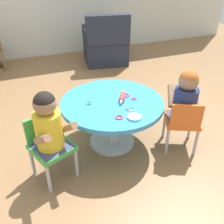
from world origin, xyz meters
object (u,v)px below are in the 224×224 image
at_px(seated_child_left, 48,123).
at_px(rolling_pin, 122,97).
at_px(child_chair_left, 50,145).
at_px(child_chair_right, 182,121).
at_px(craft_table, 112,111).
at_px(seated_child_right, 186,97).
at_px(craft_scissors, 131,111).
at_px(armchair_dark, 106,45).

height_order(seated_child_left, rolling_pin, seated_child_left).
distance_m(seated_child_left, rolling_pin, 0.74).
height_order(child_chair_left, child_chair_right, same).
height_order(craft_table, rolling_pin, rolling_pin).
bearing_deg(child_chair_right, child_chair_left, 174.06).
relative_size(craft_table, child_chair_right, 1.76).
relative_size(craft_table, seated_child_right, 1.84).
relative_size(rolling_pin, craft_scissors, 1.53).
bearing_deg(craft_scissors, armchair_dark, 74.11).
distance_m(craft_table, child_chair_right, 0.65).
bearing_deg(seated_child_right, child_chair_left, 175.84).
bearing_deg(craft_table, seated_child_left, -158.98).
relative_size(child_chair_left, child_chair_right, 1.00).
distance_m(child_chair_right, craft_scissors, 0.52).
height_order(armchair_dark, rolling_pin, armchair_dark).
distance_m(child_chair_left, child_chair_right, 1.20).
distance_m(seated_child_left, seated_child_right, 1.19).
height_order(craft_table, child_chair_left, child_chair_left).
xyz_separation_m(seated_child_left, rolling_pin, (0.71, 0.23, -0.03)).
bearing_deg(child_chair_right, craft_scissors, 168.55).
relative_size(craft_table, seated_child_left, 1.84).
bearing_deg(seated_child_left, child_chair_left, 110.56).
relative_size(child_chair_left, armchair_dark, 0.63).
relative_size(craft_table, armchair_dark, 1.11).
height_order(child_chair_left, seated_child_right, seated_child_right).
xyz_separation_m(seated_child_right, rolling_pin, (-0.49, 0.28, -0.03)).
height_order(child_chair_left, rolling_pin, child_chair_left).
xyz_separation_m(child_chair_left, child_chair_right, (1.19, -0.12, 0.00)).
xyz_separation_m(seated_child_left, child_chair_right, (1.17, -0.09, -0.23)).
height_order(seated_child_left, seated_child_right, same).
height_order(child_chair_left, seated_child_left, seated_child_left).
distance_m(seated_child_left, child_chair_right, 1.20).
bearing_deg(seated_child_right, child_chair_right, -116.32).
xyz_separation_m(craft_table, seated_child_right, (0.59, -0.28, 0.16)).
xyz_separation_m(craft_table, seated_child_left, (-0.61, -0.23, 0.16)).
distance_m(seated_child_right, rolling_pin, 0.56).
bearing_deg(craft_table, rolling_pin, -4.30).
distance_m(craft_table, rolling_pin, 0.16).
bearing_deg(rolling_pin, seated_child_left, -162.28).
xyz_separation_m(craft_table, child_chair_right, (0.57, -0.32, -0.06)).
relative_size(seated_child_left, child_chair_right, 0.95).
relative_size(armchair_dark, craft_scissors, 6.25).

